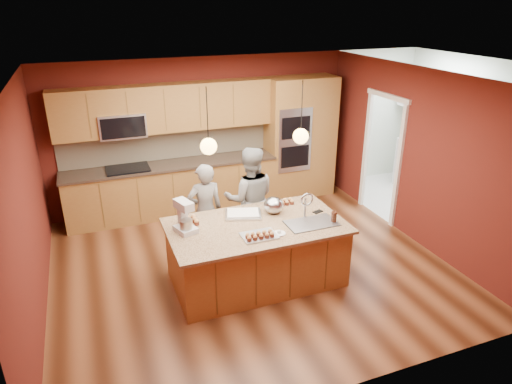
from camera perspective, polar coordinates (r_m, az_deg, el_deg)
name	(u,v)px	position (r m, az deg, el deg)	size (l,w,h in m)	color
floor	(250,265)	(6.78, -0.78, -9.10)	(5.50, 5.50, 0.00)	#401F0F
ceiling	(249,78)	(5.82, -0.93, 14.06)	(5.50, 5.50, 0.00)	silver
wall_back	(202,133)	(8.45, -6.78, 7.34)	(5.50, 5.50, 0.00)	#561913
wall_front	(347,276)	(4.17, 11.35, -10.21)	(5.50, 5.50, 0.00)	#561913
wall_left	(26,211)	(5.90, -26.81, -2.09)	(5.00, 5.00, 0.00)	#561913
wall_right	(415,156)	(7.52, 19.27, 4.23)	(5.00, 5.00, 0.00)	#561913
cabinet_run	(169,160)	(8.18, -10.82, 3.89)	(3.74, 0.64, 2.30)	#95622C
oven_column	(300,138)	(8.85, 5.50, 6.77)	(1.30, 0.62, 2.30)	#95622C
doorway_trim	(381,159)	(8.19, 15.39, 3.97)	(0.08, 1.11, 2.20)	white
laundry_room	(447,96)	(9.29, 22.82, 10.97)	(2.60, 2.70, 2.70)	beige
pendant_left	(209,146)	(5.43, -5.95, 5.74)	(0.20, 0.20, 0.80)	black
pendant_right	(301,136)	(5.84, 5.61, 7.00)	(0.20, 0.20, 0.80)	black
island	(257,252)	(6.23, 0.19, -7.50)	(2.33, 1.31, 1.24)	#95622C
person_left	(205,211)	(6.74, -6.36, -2.39)	(0.53, 0.35, 1.46)	black
person_right	(250,199)	(6.89, -0.76, -0.87)	(0.79, 0.62, 1.63)	slate
stand_mixer	(185,218)	(5.86, -8.91, -3.27)	(0.30, 0.35, 0.42)	silver
sheet_cake	(243,214)	(6.27, -1.63, -2.75)	(0.58, 0.49, 0.05)	silver
cooling_rack	(259,236)	(5.74, 0.39, -5.48)	(0.44, 0.31, 0.02)	#AEB0B6
mixing_bowl	(274,205)	(6.32, 2.21, -1.66)	(0.28, 0.28, 0.24)	#AAACB0
plate	(279,233)	(5.80, 2.92, -5.19)	(0.16, 0.16, 0.01)	white
tumbler	(334,217)	(6.16, 9.71, -3.09)	(0.08, 0.08, 0.15)	#351A10
phone	(318,212)	(6.43, 7.73, -2.45)	(0.14, 0.08, 0.01)	black
cupcakes_left	(189,221)	(6.11, -8.43, -3.57)	(0.26, 0.26, 0.08)	tan
cupcakes_rack	(260,235)	(5.66, 0.50, -5.41)	(0.38, 0.15, 0.07)	tan
cupcakes_right	(286,202)	(6.62, 3.79, -1.22)	(0.24, 0.16, 0.07)	tan
washer	(441,178)	(9.32, 22.17, 1.64)	(0.60, 0.61, 0.96)	silver
dryer	(416,165)	(9.84, 19.37, 3.25)	(0.62, 0.64, 1.00)	silver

